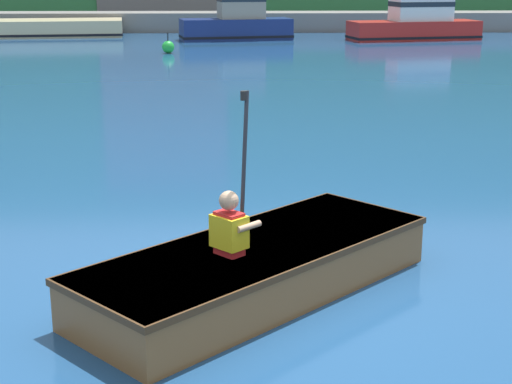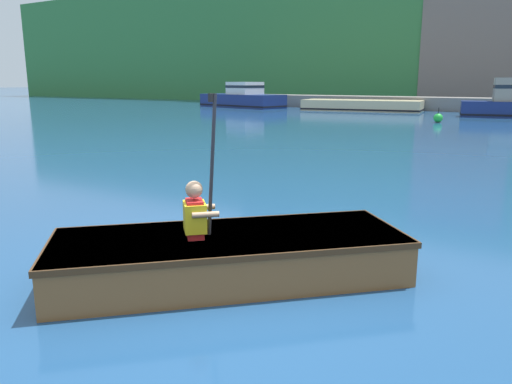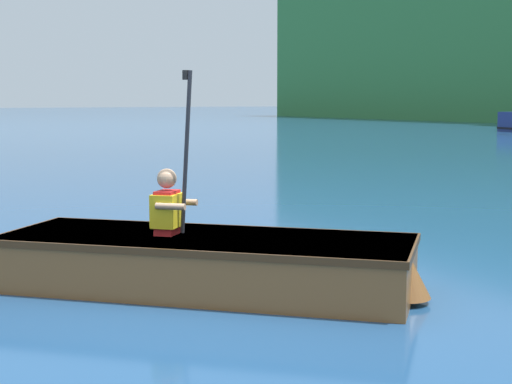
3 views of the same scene
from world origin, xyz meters
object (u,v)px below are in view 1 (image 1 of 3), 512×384
at_px(moored_boat_dock_west_end, 416,23).
at_px(moored_boat_dock_center_near, 238,21).
at_px(rowboat_foreground, 262,264).
at_px(moored_boat_dock_west_inner, 33,29).
at_px(person_paddler, 230,225).
at_px(channel_buoy, 168,47).

xyz_separation_m(moored_boat_dock_west_end, moored_boat_dock_center_near, (-7.57, 0.20, 0.07)).
distance_m(moored_boat_dock_center_near, rowboat_foreground, 27.21).
relative_size(moored_boat_dock_west_inner, person_paddler, 5.87).
bearing_deg(moored_boat_dock_west_end, person_paddler, -105.82).
relative_size(moored_boat_dock_west_end, person_paddler, 4.12).
bearing_deg(moored_boat_dock_west_end, channel_buoy, -151.73).
height_order(moored_boat_dock_west_end, moored_boat_dock_west_inner, moored_boat_dock_west_end).
bearing_deg(rowboat_foreground, moored_boat_dock_west_end, 74.58).
distance_m(rowboat_foreground, person_paddler, 0.61).
xyz_separation_m(moored_boat_dock_west_end, moored_boat_dock_west_inner, (-16.73, 2.20, -0.37)).
bearing_deg(moored_boat_dock_west_end, moored_boat_dock_west_inner, 172.51).
xyz_separation_m(moored_boat_dock_center_near, person_paddler, (-0.16, -27.47, -0.05)).
bearing_deg(moored_boat_dock_center_near, moored_boat_dock_west_end, -1.54).
xyz_separation_m(moored_boat_dock_center_near, rowboat_foreground, (0.12, -27.20, -0.52)).
xyz_separation_m(rowboat_foreground, person_paddler, (-0.28, -0.27, 0.47)).
height_order(moored_boat_dock_center_near, person_paddler, moored_boat_dock_center_near).
bearing_deg(moored_boat_dock_west_inner, person_paddler, -73.01).
bearing_deg(moored_boat_dock_west_end, moored_boat_dock_center_near, 178.46).
xyz_separation_m(moored_boat_dock_west_end, person_paddler, (-7.73, -27.27, 0.02)).
relative_size(moored_boat_dock_west_inner, rowboat_foreground, 2.40).
distance_m(person_paddler, channel_buoy, 21.99).
distance_m(rowboat_foreground, channel_buoy, 21.75).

